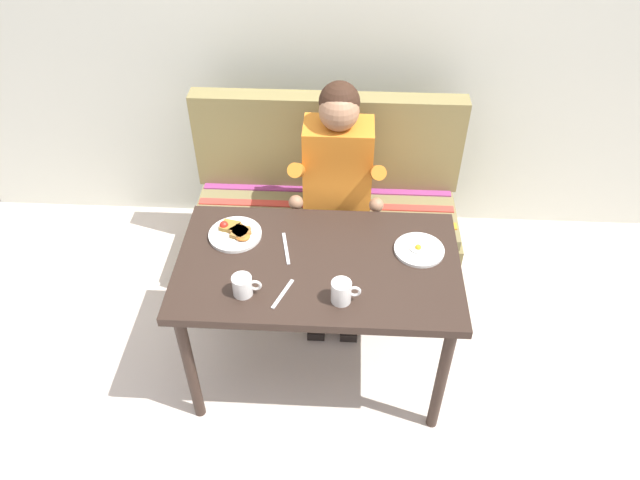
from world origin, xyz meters
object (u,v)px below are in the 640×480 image
at_px(plate_eggs, 419,250).
at_px(fork, 283,294).
at_px(coffee_mug_second, 243,285).
at_px(plate_breakfast, 235,233).
at_px(knife, 286,248).
at_px(couch, 326,219).
at_px(table, 318,276).
at_px(coffee_mug, 342,291).
at_px(person, 337,178).

bearing_deg(plate_eggs, fork, -153.15).
bearing_deg(plate_eggs, coffee_mug_second, -158.23).
relative_size(plate_breakfast, knife, 1.17).
distance_m(couch, fork, 1.05).
bearing_deg(coffee_mug_second, table, 34.35).
distance_m(plate_eggs, coffee_mug, 0.45).
bearing_deg(coffee_mug_second, couch, 73.41).
xyz_separation_m(coffee_mug, coffee_mug_second, (-0.39, 0.02, -0.01)).
height_order(coffee_mug_second, fork, coffee_mug_second).
bearing_deg(coffee_mug_second, fork, 0.82).
height_order(table, fork, fork).
bearing_deg(person, couch, 109.61).
distance_m(plate_breakfast, plate_eggs, 0.81).
relative_size(plate_eggs, knife, 1.08).
bearing_deg(coffee_mug, couch, 96.08).
height_order(table, plate_breakfast, plate_breakfast).
bearing_deg(plate_eggs, couch, 122.51).
relative_size(coffee_mug, fork, 0.69).
bearing_deg(person, coffee_mug, -87.02).
height_order(plate_breakfast, plate_eggs, plate_breakfast).
distance_m(table, couch, 0.83).
bearing_deg(couch, coffee_mug, -83.92).
height_order(couch, coffee_mug_second, couch).
distance_m(coffee_mug, knife, 0.38).
relative_size(plate_breakfast, coffee_mug_second, 1.98).
distance_m(table, plate_breakfast, 0.41).
bearing_deg(plate_breakfast, couch, 58.72).
height_order(couch, plate_eggs, couch).
bearing_deg(couch, table, -90.00).
distance_m(coffee_mug_second, knife, 0.31).
xyz_separation_m(coffee_mug, fork, (-0.23, 0.02, -0.05)).
xyz_separation_m(person, knife, (-0.21, -0.52, -0.01)).
relative_size(table, coffee_mug, 10.17).
height_order(couch, fork, couch).
xyz_separation_m(plate_breakfast, coffee_mug, (0.48, -0.36, 0.04)).
relative_size(couch, knife, 7.20).
height_order(plate_eggs, coffee_mug_second, coffee_mug_second).
bearing_deg(plate_breakfast, person, 45.29).
bearing_deg(person, knife, -111.71).
distance_m(plate_breakfast, coffee_mug_second, 0.36).
bearing_deg(fork, person, 98.47).
bearing_deg(coffee_mug_second, plate_eggs, 21.77).
distance_m(coffee_mug, coffee_mug_second, 0.39).
xyz_separation_m(table, person, (0.06, 0.59, 0.09)).
xyz_separation_m(person, plate_breakfast, (-0.44, -0.44, 0.00)).
bearing_deg(couch, fork, -97.77).
distance_m(table, fork, 0.25).
bearing_deg(knife, coffee_mug, -61.03).
distance_m(couch, coffee_mug_second, 1.10).
bearing_deg(coffee_mug, table, 116.04).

